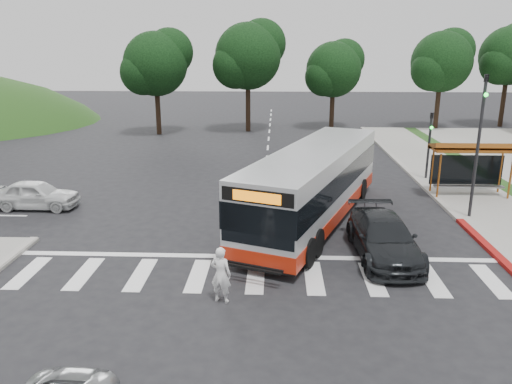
{
  "coord_description": "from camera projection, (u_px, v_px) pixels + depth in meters",
  "views": [
    {
      "loc": [
        0.65,
        -20.67,
        7.6
      ],
      "look_at": [
        -0.19,
        -0.04,
        1.6
      ],
      "focal_mm": 35.0,
      "sensor_mm": 36.0,
      "label": 1
    }
  ],
  "objects": [
    {
      "name": "tree_north_c",
      "position": [
        156.0,
        63.0,
        43.7
      ],
      "size": [
        6.16,
        5.74,
        9.3
      ],
      "color": "black",
      "rests_on": "ground"
    },
    {
      "name": "transit_bus",
      "position": [
        314.0,
        186.0,
        22.26
      ],
      "size": [
        7.22,
        12.94,
        3.31
      ],
      "primitive_type": null,
      "rotation": [
        0.0,
        0.0,
        -0.37
      ],
      "color": "silver",
      "rests_on": "ground"
    },
    {
      "name": "pedestrian",
      "position": [
        221.0,
        275.0,
        15.28
      ],
      "size": [
        0.75,
        0.6,
        1.81
      ],
      "primitive_type": "imported",
      "rotation": [
        0.0,
        0.0,
        2.86
      ],
      "color": "white",
      "rests_on": "ground"
    },
    {
      "name": "west_car_white",
      "position": [
        36.0,
        195.0,
        24.3
      ],
      "size": [
        4.13,
        1.72,
        1.4
      ],
      "primitive_type": "imported",
      "rotation": [
        0.0,
        0.0,
        1.55
      ],
      "color": "silver",
      "rests_on": "ground"
    },
    {
      "name": "crosswalk_ladder",
      "position": [
        256.0,
        277.0,
        17.18
      ],
      "size": [
        18.0,
        2.6,
        0.01
      ],
      "primitive_type": "cube",
      "color": "silver",
      "rests_on": "ground"
    },
    {
      "name": "traffic_signal_ne_short",
      "position": [
        430.0,
        139.0,
        29.05
      ],
      "size": [
        0.18,
        0.37,
        4.0
      ],
      "color": "black",
      "rests_on": "ground"
    },
    {
      "name": "tree_ne_b",
      "position": [
        510.0,
        55.0,
        47.98
      ],
      "size": [
        6.16,
        5.74,
        10.02
      ],
      "color": "black",
      "rests_on": "ground"
    },
    {
      "name": "sidewalk_east",
      "position": [
        452.0,
        181.0,
        29.2
      ],
      "size": [
        4.0,
        40.0,
        0.12
      ],
      "primitive_type": "cube",
      "color": "gray",
      "rests_on": "ground"
    },
    {
      "name": "tree_north_b",
      "position": [
        334.0,
        69.0,
        47.08
      ],
      "size": [
        5.72,
        5.33,
        8.43
      ],
      "color": "black",
      "rests_on": "ground"
    },
    {
      "name": "bus_shelter",
      "position": [
        472.0,
        153.0,
        25.79
      ],
      "size": [
        4.2,
        1.6,
        2.86
      ],
      "color": "#954E18",
      "rests_on": "sidewalk_east"
    },
    {
      "name": "dark_sedan",
      "position": [
        384.0,
        238.0,
        18.63
      ],
      "size": [
        2.36,
        5.35,
        1.53
      ],
      "primitive_type": "imported",
      "rotation": [
        0.0,
        0.0,
        0.04
      ],
      "color": "black",
      "rests_on": "ground"
    },
    {
      "name": "curb_east",
      "position": [
        418.0,
        181.0,
        29.28
      ],
      "size": [
        0.3,
        40.0,
        0.15
      ],
      "primitive_type": "cube",
      "color": "#9E9991",
      "rests_on": "ground"
    },
    {
      "name": "tree_north_a",
      "position": [
        249.0,
        55.0,
        45.13
      ],
      "size": [
        6.6,
        6.15,
        10.17
      ],
      "color": "black",
      "rests_on": "ground"
    },
    {
      "name": "tree_ne_a",
      "position": [
        442.0,
        61.0,
        46.48
      ],
      "size": [
        6.16,
        5.74,
        9.3
      ],
      "color": "black",
      "rests_on": "parking_lot"
    },
    {
      "name": "curb_east_red",
      "position": [
        486.0,
        246.0,
        19.68
      ],
      "size": [
        0.32,
        6.0,
        0.15
      ],
      "primitive_type": "cube",
      "color": "maroon",
      "rests_on": "ground"
    },
    {
      "name": "traffic_signal_ne_tall",
      "position": [
        479.0,
        135.0,
        21.95
      ],
      "size": [
        0.18,
        0.37,
        6.5
      ],
      "color": "black",
      "rests_on": "ground"
    },
    {
      "name": "ground",
      "position": [
        260.0,
        227.0,
        21.98
      ],
      "size": [
        140.0,
        140.0,
        0.0
      ],
      "primitive_type": "plane",
      "color": "black",
      "rests_on": "ground"
    }
  ]
}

